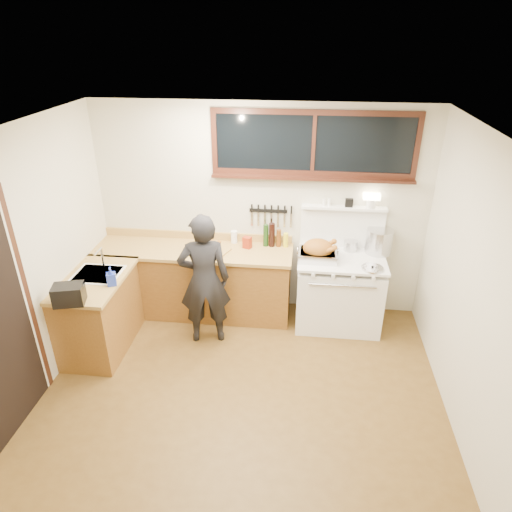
# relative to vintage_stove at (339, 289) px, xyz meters

# --- Properties ---
(ground_plane) EXTENTS (4.00, 3.50, 0.02)m
(ground_plane) POSITION_rel_vintage_stove_xyz_m (-1.00, -1.41, -0.48)
(ground_plane) COLOR #543A16
(room_shell) EXTENTS (4.10, 3.60, 2.65)m
(room_shell) POSITION_rel_vintage_stove_xyz_m (-1.00, -1.41, 1.18)
(room_shell) COLOR beige
(room_shell) RESTS_ON ground
(counter_back) EXTENTS (2.44, 0.64, 1.00)m
(counter_back) POSITION_rel_vintage_stove_xyz_m (-1.80, 0.04, -0.01)
(counter_back) COLOR brown
(counter_back) RESTS_ON ground
(counter_left) EXTENTS (0.64, 1.09, 0.90)m
(counter_left) POSITION_rel_vintage_stove_xyz_m (-2.70, -0.79, -0.02)
(counter_left) COLOR brown
(counter_left) RESTS_ON ground
(sink_unit) EXTENTS (0.50, 0.45, 0.37)m
(sink_unit) POSITION_rel_vintage_stove_xyz_m (-2.68, -0.71, 0.38)
(sink_unit) COLOR white
(sink_unit) RESTS_ON counter_left
(vintage_stove) EXTENTS (1.02, 0.74, 1.60)m
(vintage_stove) POSITION_rel_vintage_stove_xyz_m (0.00, 0.00, 0.00)
(vintage_stove) COLOR white
(vintage_stove) RESTS_ON ground
(back_window) EXTENTS (2.32, 0.13, 0.77)m
(back_window) POSITION_rel_vintage_stove_xyz_m (-0.40, 0.31, 1.60)
(back_window) COLOR black
(back_window) RESTS_ON room_shell
(knife_strip) EXTENTS (0.52, 0.03, 0.28)m
(knife_strip) POSITION_rel_vintage_stove_xyz_m (-0.88, 0.32, 0.84)
(knife_strip) COLOR black
(knife_strip) RESTS_ON room_shell
(man) EXTENTS (0.65, 0.50, 1.58)m
(man) POSITION_rel_vintage_stove_xyz_m (-1.54, -0.51, 0.32)
(man) COLOR black
(man) RESTS_ON ground
(soap_bottle) EXTENTS (0.12, 0.12, 0.20)m
(soap_bottle) POSITION_rel_vintage_stove_xyz_m (-2.43, -0.90, 0.53)
(soap_bottle) COLOR #2239AE
(soap_bottle) RESTS_ON counter_left
(toaster) EXTENTS (0.33, 0.27, 0.20)m
(toaster) POSITION_rel_vintage_stove_xyz_m (-2.70, -1.29, 0.53)
(toaster) COLOR black
(toaster) RESTS_ON counter_left
(cutting_board) EXTENTS (0.52, 0.46, 0.14)m
(cutting_board) POSITION_rel_vintage_stove_xyz_m (-1.57, -0.02, 0.49)
(cutting_board) COLOR #B18B46
(cutting_board) RESTS_ON counter_back
(roast_turkey) EXTENTS (0.48, 0.34, 0.25)m
(roast_turkey) POSITION_rel_vintage_stove_xyz_m (-0.28, -0.07, 0.53)
(roast_turkey) COLOR silver
(roast_turkey) RESTS_ON vintage_stove
(stockpot) EXTENTS (0.41, 0.41, 0.29)m
(stockpot) POSITION_rel_vintage_stove_xyz_m (0.44, 0.19, 0.58)
(stockpot) COLOR silver
(stockpot) RESTS_ON vintage_stove
(saucepan) EXTENTS (0.20, 0.30, 0.12)m
(saucepan) POSITION_rel_vintage_stove_xyz_m (0.11, 0.21, 0.49)
(saucepan) COLOR silver
(saucepan) RESTS_ON vintage_stove
(pot_lid) EXTENTS (0.29, 0.29, 0.04)m
(pot_lid) POSITION_rel_vintage_stove_xyz_m (0.32, -0.25, 0.44)
(pot_lid) COLOR silver
(pot_lid) RESTS_ON vintage_stove
(coffee_tin) EXTENTS (0.12, 0.11, 0.14)m
(coffee_tin) POSITION_rel_vintage_stove_xyz_m (-1.14, 0.14, 0.50)
(coffee_tin) COLOR maroon
(coffee_tin) RESTS_ON counter_back
(pitcher) EXTENTS (0.11, 0.11, 0.15)m
(pitcher) POSITION_rel_vintage_stove_xyz_m (-1.32, 0.27, 0.51)
(pitcher) COLOR white
(pitcher) RESTS_ON counter_back
(bottle_cluster) EXTENTS (0.31, 0.07, 0.30)m
(bottle_cluster) POSITION_rel_vintage_stove_xyz_m (-0.82, 0.22, 0.56)
(bottle_cluster) COLOR black
(bottle_cluster) RESTS_ON counter_back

